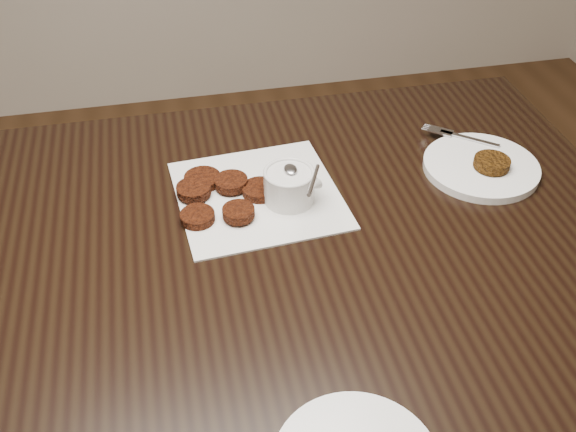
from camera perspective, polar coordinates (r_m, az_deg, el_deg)
The scene contains 5 objects.
table at distance 1.36m, azimuth -5.67°, elevation -15.51°, with size 1.53×0.98×0.75m, color black.
napkin at distance 1.20m, azimuth -2.61°, elevation 1.84°, with size 0.29×0.29×0.00m, color silver.
sauce_ramekin at distance 1.15m, azimuth 0.09°, elevation 3.91°, with size 0.12×0.12×0.13m, color silver, non-canonical shape.
patty_cluster at distance 1.19m, azimuth -5.84°, elevation 2.08°, with size 0.22×0.22×0.02m, color #561F0B, non-canonical shape.
plate_with_patty at distance 1.31m, azimuth 16.42°, elevation 4.41°, with size 0.22×0.22×0.03m, color white, non-canonical shape.
Camera 1 is at (-0.04, -0.71, 1.48)m, focal length 41.07 mm.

